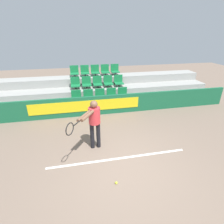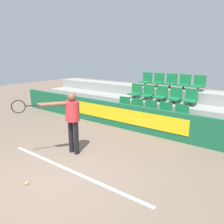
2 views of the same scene
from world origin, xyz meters
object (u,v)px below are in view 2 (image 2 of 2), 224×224
Objects in this scene: stadium_chair_5 at (135,92)px; stadium_chair_7 at (161,95)px; stadium_chair_2 at (149,110)px; stadium_chair_11 at (158,81)px; stadium_chair_10 at (146,80)px; stadium_chair_13 at (184,83)px; stadium_chair_3 at (164,112)px; tennis_ball at (27,183)px; stadium_chair_12 at (171,82)px; stadium_chair_14 at (199,84)px; stadium_chair_4 at (180,115)px; stadium_chair_1 at (136,107)px; tennis_player at (70,116)px; stadium_chair_8 at (175,96)px; stadium_chair_6 at (148,93)px; stadium_chair_0 at (123,105)px; stadium_chair_9 at (190,98)px.

stadium_chair_5 and stadium_chair_7 have the same top height.
stadium_chair_11 reaches higher than stadium_chair_2.
stadium_chair_13 is (1.68, 0.00, 0.00)m from stadium_chair_10.
stadium_chair_3 is 1.00× the size of stadium_chair_11.
stadium_chair_2 is 8.67× the size of tennis_ball.
stadium_chair_5 is at bearing -141.13° from stadium_chair_12.
stadium_chair_11 is 8.67× the size of tennis_ball.
stadium_chair_4 is at bearing -90.00° from stadium_chair_14.
tennis_player is (-0.09, -3.16, 0.38)m from stadium_chair_1.
stadium_chair_2 is 1.00× the size of stadium_chair_8.
stadium_chair_1 is 1.14m from stadium_chair_7.
stadium_chair_5 and stadium_chair_8 have the same top height.
stadium_chair_1 is 1.00× the size of stadium_chair_11.
stadium_chair_13 is at bearing 90.00° from stadium_chair_3.
stadium_chair_2 is 1.00× the size of stadium_chair_6.
stadium_chair_1 is at bearing -58.19° from stadium_chair_5.
stadium_chair_12 is (0.00, 0.90, 0.41)m from stadium_chair_7.
stadium_chair_7 is 0.56m from stadium_chair_8.
stadium_chair_8 is 1.00× the size of stadium_chair_14.
stadium_chair_12 is at bearing 0.00° from stadium_chair_10.
stadium_chair_0 is 1.95m from stadium_chair_8.
stadium_chair_1 is 3.18m from tennis_player.
stadium_chair_4 is 1.50m from stadium_chair_7.
stadium_chair_13 is (-0.56, 0.90, 0.41)m from stadium_chair_9.
stadium_chair_5 is at bearing -151.75° from stadium_chair_13.
stadium_chair_12 reaches higher than stadium_chair_1.
stadium_chair_6 is 1.00× the size of stadium_chair_13.
stadium_chair_12 and stadium_chair_14 have the same top height.
stadium_chair_6 is 0.35× the size of tennis_player.
stadium_chair_3 is at bearing -72.77° from stadium_chair_12.
stadium_chair_5 is at bearing 141.13° from stadium_chair_2.
stadium_chair_13 is (0.00, 1.81, 0.81)m from stadium_chair_3.
stadium_chair_11 is (-1.68, 0.90, 0.41)m from stadium_chair_9.
stadium_chair_12 reaches higher than tennis_ball.
stadium_chair_13 is (1.12, 0.00, 0.00)m from stadium_chair_11.
tennis_ball is (0.36, -1.57, -1.00)m from tennis_player.
stadium_chair_11 is (0.56, 1.81, 0.81)m from stadium_chair_0.
stadium_chair_6 is (0.56, 0.00, 0.00)m from stadium_chair_5.
stadium_chair_11 is (0.56, 0.90, 0.41)m from stadium_chair_5.
stadium_chair_5 reaches higher than stadium_chair_2.
stadium_chair_11 is at bearing 92.35° from tennis_ball.
stadium_chair_4 is at bearing 94.25° from tennis_player.
stadium_chair_1 is 0.35× the size of tennis_player.
tennis_player is (-1.77, -3.16, 0.38)m from stadium_chair_4.
stadium_chair_5 is 2.45m from stadium_chair_14.
stadium_chair_13 reaches higher than stadium_chair_5.
tennis_player is (-1.21, -3.16, 0.38)m from stadium_chair_3.
stadium_chair_12 is 1.12m from stadium_chair_14.
stadium_chair_14 is at bearing 0.00° from stadium_chair_12.
stadium_chair_0 is 8.67× the size of tennis_ball.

